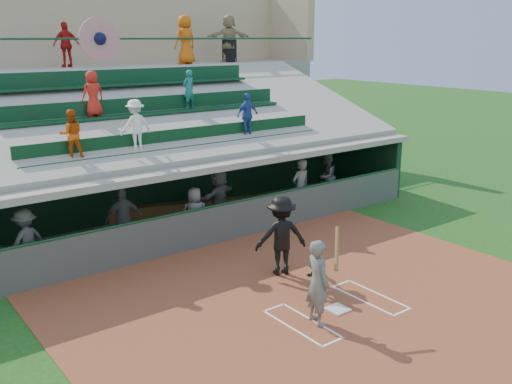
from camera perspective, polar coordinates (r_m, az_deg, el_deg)
ground at (r=12.58m, az=8.15°, el=-11.67°), size 100.00×100.00×0.00m
dirt_slab at (r=12.89m, az=6.55°, el=-10.86°), size 11.00×9.00×0.02m
home_plate at (r=12.56m, az=8.16°, el=-11.52°), size 0.43×0.43×0.03m
batters_box_chalk at (r=12.57m, az=8.16°, el=-11.57°), size 2.65×1.85×0.01m
dugout_floor at (r=17.57m, az=-7.62°, el=-3.62°), size 16.00×3.50×0.04m
concourse_slab at (r=23.03m, az=-16.23°, el=6.25°), size 20.00×3.00×4.60m
grandstand at (r=20.30m, az=-13.16°, el=5.21°), size 20.40×10.40×7.80m
batter_at_plate at (r=11.62m, az=6.22°, el=-8.91°), size 0.88×0.77×1.95m
catcher at (r=12.96m, az=5.91°, el=-8.18°), size 0.51×0.41×1.01m
home_umpire at (r=13.88m, az=2.53°, el=-4.36°), size 1.46×1.18×1.97m
dugout_bench at (r=18.55m, az=-10.44°, el=-1.95°), size 13.66×5.19×0.43m
dugout_player_a at (r=15.07m, az=-22.04°, el=-4.55°), size 1.19×0.95×1.61m
dugout_player_b at (r=15.88m, az=-13.07°, el=-2.60°), size 1.08×0.63×1.72m
dugout_player_c at (r=16.14m, az=-6.12°, el=-2.26°), size 0.91×0.77×1.58m
dugout_player_d at (r=17.42m, az=-3.74°, el=-0.52°), size 1.75×1.06×1.80m
dugout_player_e at (r=18.39m, az=4.46°, el=0.45°), size 0.70×0.48×1.87m
dugout_player_f at (r=20.23m, az=7.05°, el=1.53°), size 1.02×0.92×1.72m
trash_bin at (r=25.56m, az=-2.68°, el=13.92°), size 0.63×0.63×0.95m
concourse_staff_a at (r=22.12m, az=-18.44°, el=13.81°), size 0.94×0.42×1.59m
concourse_staff_b at (r=23.18m, az=-7.08°, el=14.86°), size 1.00×0.73×1.90m
concourse_staff_c at (r=25.47m, az=-2.72°, el=15.10°), size 1.95×1.26×2.01m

